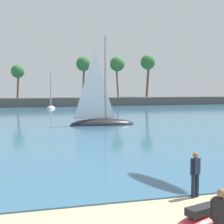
{
  "coord_description": "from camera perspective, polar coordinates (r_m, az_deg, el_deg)",
  "views": [
    {
      "loc": [
        -2.62,
        -2.52,
        4.03
      ],
      "look_at": [
        1.73,
        13.44,
        2.78
      ],
      "focal_mm": 53.36,
      "sensor_mm": 36.0,
      "label": 1
    }
  ],
  "objects": [
    {
      "name": "sea",
      "position": [
        60.75,
        -12.76,
        0.43
      ],
      "size": [
        220.0,
        99.54,
        0.06
      ],
      "primitive_type": "cube",
      "color": "#33607F",
      "rests_on": "ground"
    },
    {
      "name": "sailboat_near_shore",
      "position": [
        34.8,
        -1.93,
        -0.76
      ],
      "size": [
        6.92,
        2.4,
        9.9
      ],
      "color": "black",
      "rests_on": "sea"
    },
    {
      "name": "person_rigging_by_gear",
      "position": [
        8.6,
        18.13,
        -17.27
      ],
      "size": [
        0.33,
        0.5,
        1.67
      ],
      "color": "black",
      "rests_on": "ground"
    },
    {
      "name": "watercraft_on_trailer",
      "position": [
        9.35,
        16.42,
        -17.92
      ],
      "size": [
        2.78,
        1.71,
        1.28
      ],
      "color": "#4C4C51",
      "rests_on": "ground"
    },
    {
      "name": "palm_headland",
      "position": [
        70.35,
        -15.78,
        3.43
      ],
      "size": [
        91.13,
        6.1,
        12.77
      ],
      "color": "#514C47",
      "rests_on": "ground"
    },
    {
      "name": "person_at_waterline",
      "position": [
        12.68,
        14.09,
        -10.13
      ],
      "size": [
        0.51,
        0.32,
        1.67
      ],
      "color": "#141E33",
      "rests_on": "ground"
    },
    {
      "name": "sailboat_mid_bay",
      "position": [
        63.08,
        -10.43,
        1.22
      ],
      "size": [
        1.49,
        4.91,
        7.11
      ],
      "color": "white",
      "rests_on": "sea"
    }
  ]
}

